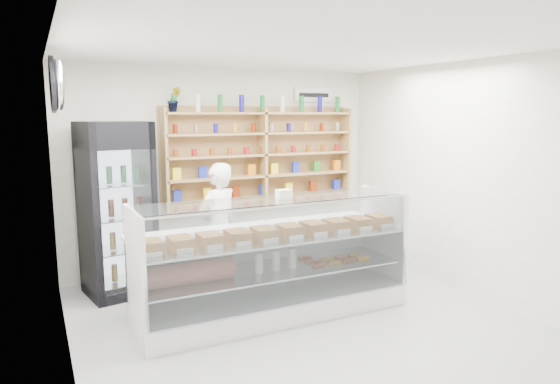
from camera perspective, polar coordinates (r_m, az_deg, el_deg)
room at (r=4.85m, az=4.09°, el=-0.27°), size 5.00×5.00×5.00m
display_counter at (r=5.52m, az=-0.80°, el=-10.31°), size 2.96×0.88×1.29m
shop_worker at (r=6.13m, az=-7.04°, el=-4.11°), size 0.69×0.58×1.60m
drinks_cooler at (r=6.28m, az=-18.16°, el=-1.86°), size 0.86×0.85×2.08m
wall_shelving at (r=7.12m, az=-2.00°, el=4.26°), size 2.84×0.28×1.33m
potted_plant at (r=6.68m, az=-12.01°, el=10.30°), size 0.18×0.15×0.32m
security_mirror at (r=5.33m, az=-24.04°, el=11.15°), size 0.15×0.50×0.50m
wall_sign at (r=7.63m, az=3.83°, el=10.99°), size 0.62×0.03×0.20m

